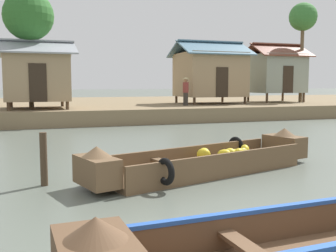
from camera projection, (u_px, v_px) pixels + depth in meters
ground_plane at (104, 143)px, 13.59m from camera, size 300.00×300.00×0.00m
riverbank_strip at (65, 107)px, 27.89m from camera, size 160.00×20.00×0.77m
banana_boat at (208, 161)px, 8.96m from camera, size 5.94×2.78×0.85m
viewer_boat at (323, 240)px, 4.35m from camera, size 5.68×1.40×0.87m
stilt_house_mid_left at (37, 75)px, 20.22m from camera, size 3.77×3.95×3.46m
stilt_house_mid_right at (210, 74)px, 25.57m from camera, size 4.53×3.97×4.00m
stilt_house_right at (276, 73)px, 27.81m from camera, size 4.02×3.28×4.06m
palm_tree_near at (28, 16)px, 19.81m from camera, size 2.49×2.49×5.88m
palm_tree_far at (303, 19)px, 27.28m from camera, size 1.90×1.90×6.79m
vendor_person at (186, 90)px, 23.07m from camera, size 0.44×0.44×1.66m
mooring_post at (44, 159)px, 7.82m from camera, size 0.14×0.14×1.06m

